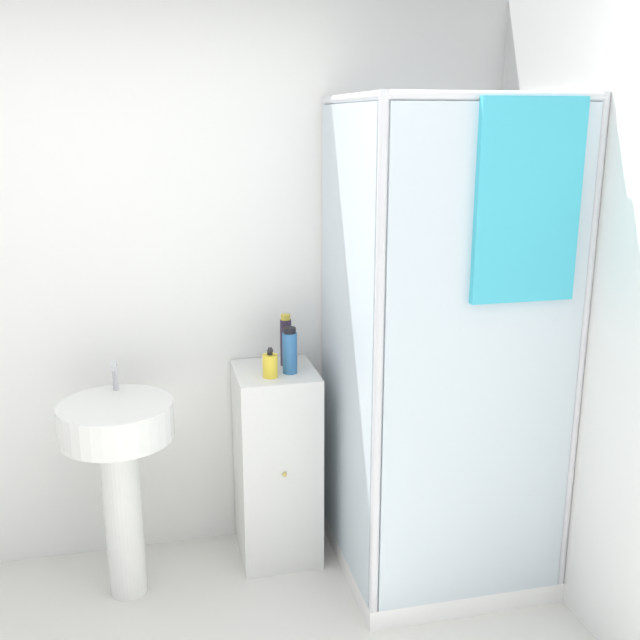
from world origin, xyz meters
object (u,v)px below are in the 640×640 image
Objects in this scene: soap_dispenser at (270,365)px; shampoo_bottle_tall_black at (286,341)px; sink at (119,456)px; shampoo_bottle_blue at (290,351)px.

soap_dispenser is 0.18m from shampoo_bottle_tall_black.
shampoo_bottle_blue is at bearing 8.11° from sink.
soap_dispenser reaches higher than sink.
shampoo_bottle_blue is at bearing 20.22° from soap_dispenser.
sink is 7.54× the size of soap_dispenser.
shampoo_bottle_tall_black reaches higher than sink.
sink is 0.84m from shampoo_bottle_blue.
shampoo_bottle_tall_black reaches higher than shampoo_bottle_blue.
shampoo_bottle_blue is (-0.00, -0.11, -0.02)m from shampoo_bottle_tall_black.
sink is at bearing -173.71° from soap_dispenser.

